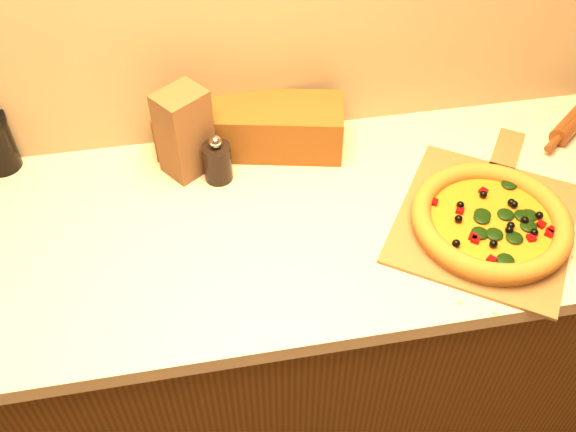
% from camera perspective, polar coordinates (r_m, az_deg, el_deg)
% --- Properties ---
extents(cabinet, '(2.80, 0.65, 0.86)m').
position_cam_1_polar(cabinet, '(1.83, -1.78, -10.54)').
color(cabinet, '#442A0E').
rests_on(cabinet, ground).
extents(countertop, '(2.84, 0.68, 0.04)m').
position_cam_1_polar(countertop, '(1.48, -2.17, -0.99)').
color(countertop, beige).
rests_on(countertop, cabinet).
extents(pizza_peel, '(0.54, 0.59, 0.01)m').
position_cam_1_polar(pizza_peel, '(1.53, 17.18, -0.13)').
color(pizza_peel, brown).
rests_on(pizza_peel, countertop).
extents(pizza, '(0.35, 0.35, 0.05)m').
position_cam_1_polar(pizza, '(1.49, 17.56, -0.40)').
color(pizza, '#BB722E').
rests_on(pizza, pizza_peel).
extents(pepper_grinder, '(0.07, 0.07, 0.13)m').
position_cam_1_polar(pepper_grinder, '(1.54, -6.29, 4.86)').
color(pepper_grinder, black).
rests_on(pepper_grinder, countertop).
extents(bread_bag, '(0.48, 0.24, 0.13)m').
position_cam_1_polar(bread_bag, '(1.62, -3.37, 7.97)').
color(bread_bag, brown).
rests_on(bread_bag, countertop).
extents(paper_bag, '(0.14, 0.14, 0.22)m').
position_cam_1_polar(paper_bag, '(1.54, -9.18, 7.34)').
color(paper_bag, brown).
rests_on(paper_bag, countertop).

